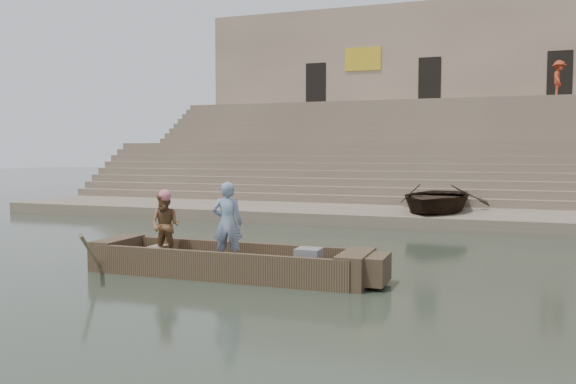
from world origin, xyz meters
The scene contains 13 objects.
ground centered at (0.00, 0.00, 0.00)m, with size 120.00×120.00×0.00m, color #2B3729.
lower_landing centered at (0.00, 8.00, 0.20)m, with size 32.00×4.00×0.40m, color #82735D.
mid_landing centered at (0.00, 15.50, 1.40)m, with size 32.00×3.00×2.80m, color #82735D.
upper_landing centered at (0.00, 22.50, 2.60)m, with size 32.00×3.00×5.20m, color #82735D.
ghat_steps centered at (0.00, 17.19, 1.80)m, with size 32.00×11.00×5.20m.
building_wall centered at (0.00, 26.50, 5.60)m, with size 32.00×5.07×11.20m.
main_rowboat centered at (-2.91, -1.75, 0.11)m, with size 5.00×1.30×0.22m, color brown.
rowboat_trim centered at (-2.70, -1.75, 0.31)m, with size 6.04×2.63×2.02m.
standing_man centered at (-2.90, -1.77, 1.03)m, with size 0.59×0.39×1.61m, color navy.
rowing_man centered at (-4.39, -1.59, 0.89)m, with size 0.66×0.51×1.35m, color #246C30.
television centered at (-1.26, -1.75, 0.42)m, with size 0.46×0.42×0.40m.
beached_rowboat centered at (0.05, 8.12, 0.85)m, with size 3.13×4.38×0.91m, color #2D2116.
pedestrian centered at (4.78, 21.60, 6.12)m, with size 1.19×0.68×1.84m, color #A6371C.
Camera 1 is at (2.08, -12.19, 2.44)m, focal length 37.21 mm.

